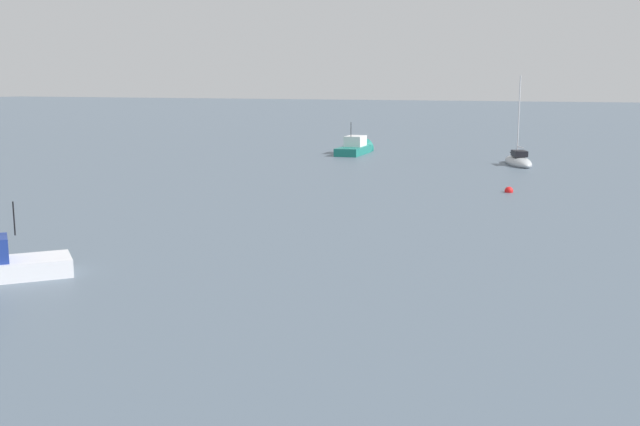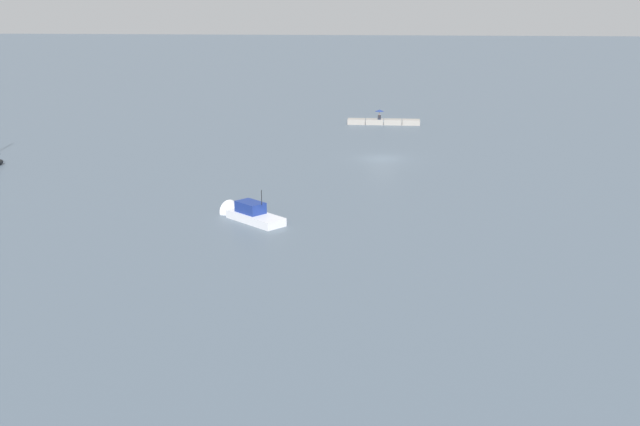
% 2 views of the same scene
% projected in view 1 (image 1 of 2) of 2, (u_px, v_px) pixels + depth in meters
% --- Properties ---
extents(sailboat_grey_near, '(5.97, 3.83, 7.24)m').
position_uv_depth(sailboat_grey_near, '(518.00, 161.00, 58.96)').
color(sailboat_grey_near, '#ADB2B7').
rests_on(sailboat_grey_near, ground_plane).
extents(motorboat_teal_mid, '(6.77, 2.81, 3.69)m').
position_uv_depth(motorboat_teal_mid, '(356.00, 149.00, 68.74)').
color(motorboat_teal_mid, '#197266').
rests_on(motorboat_teal_mid, ground_plane).
extents(mooring_buoy_near, '(0.50, 0.50, 0.50)m').
position_uv_depth(mooring_buoy_near, '(509.00, 191.00, 44.10)').
color(mooring_buoy_near, red).
rests_on(mooring_buoy_near, ground_plane).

